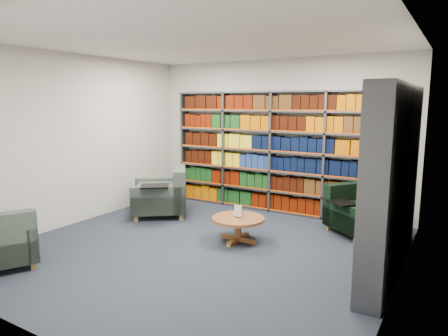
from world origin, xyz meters
The scene contains 6 objects.
room_shell centered at (0.00, 0.00, 1.40)m, with size 5.02×5.02×2.82m.
bookshelf_back centered at (0.00, 2.34, 1.10)m, with size 4.00×0.28×2.20m.
bookshelf_right centered at (2.34, 0.60, 1.10)m, with size 0.28×2.50×2.20m.
chair_teal_left centered at (-1.53, 1.06, 0.34)m, with size 1.31×1.32×0.85m.
chair_green_right centered at (1.68, 1.82, 0.30)m, with size 1.14×1.15×0.74m.
coffee_table centered at (0.30, 0.50, 0.29)m, with size 0.77×0.77×0.54m.
Camera 1 is at (3.01, -4.39, 2.00)m, focal length 32.00 mm.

